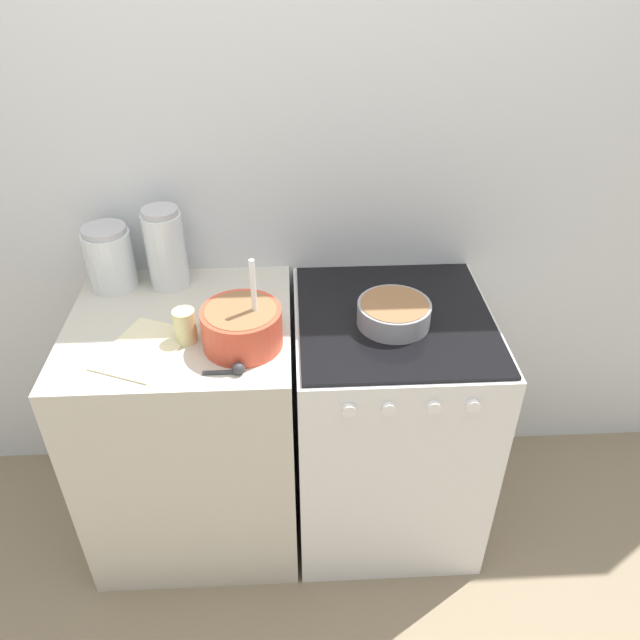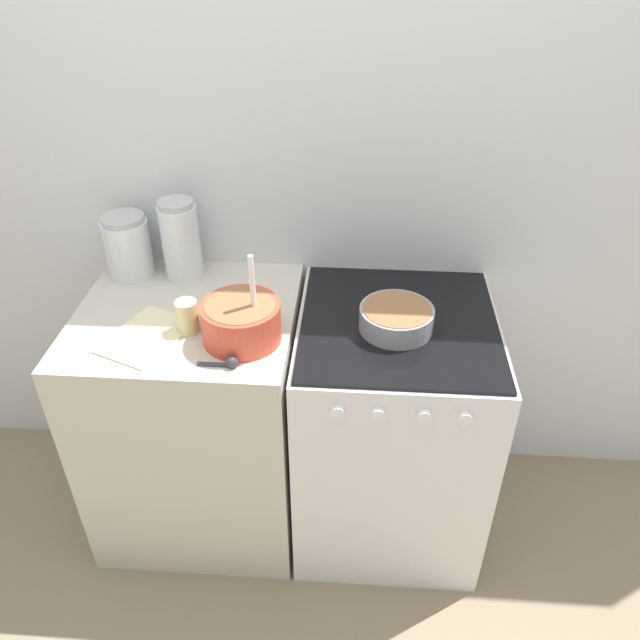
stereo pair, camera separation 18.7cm
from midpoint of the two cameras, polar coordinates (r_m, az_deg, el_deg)
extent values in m
plane|color=gray|center=(2.40, -4.42, -22.94)|extent=(12.00, 12.00, 0.00)
cube|color=silver|center=(2.14, -5.64, 11.92)|extent=(4.40, 0.05, 2.40)
cube|color=beige|center=(2.30, -13.73, -9.60)|extent=(0.70, 0.66, 0.91)
cube|color=silver|center=(2.27, 3.72, -9.34)|extent=(0.64, 0.66, 0.90)
cube|color=black|center=(1.98, 4.21, 0.15)|extent=(0.61, 0.64, 0.01)
cylinder|color=white|center=(1.75, -0.40, -8.38)|extent=(0.04, 0.02, 0.04)
cylinder|color=white|center=(1.76, 3.27, -8.24)|extent=(0.04, 0.02, 0.04)
cylinder|color=white|center=(1.77, 7.41, -8.04)|extent=(0.04, 0.02, 0.04)
cylinder|color=white|center=(1.79, 10.95, -7.84)|extent=(0.04, 0.02, 0.04)
cylinder|color=#D84C33|center=(1.84, -10.04, -0.79)|extent=(0.24, 0.24, 0.12)
cylinder|color=#8C603D|center=(1.83, -10.13, -0.05)|extent=(0.21, 0.21, 0.07)
cylinder|color=white|center=(1.79, -9.02, 1.65)|extent=(0.02, 0.02, 0.27)
cylinder|color=gray|center=(1.92, 4.02, 0.49)|extent=(0.23, 0.23, 0.07)
cylinder|color=#8C603D|center=(1.92, 4.03, 0.67)|extent=(0.21, 0.21, 0.06)
cylinder|color=silver|center=(2.22, -20.96, 5.10)|extent=(0.16, 0.16, 0.20)
cylinder|color=red|center=(2.24, -20.75, 4.22)|extent=(0.14, 0.14, 0.12)
cylinder|color=#B2B2B7|center=(2.17, -21.55, 7.58)|extent=(0.14, 0.14, 0.02)
cylinder|color=silver|center=(2.16, -16.36, 6.06)|extent=(0.13, 0.13, 0.26)
cylinder|color=tan|center=(2.18, -16.14, 4.87)|extent=(0.11, 0.11, 0.15)
cylinder|color=#B2B2B7|center=(2.10, -16.98, 9.38)|extent=(0.12, 0.12, 0.02)
cylinder|color=beige|center=(1.90, -15.01, -0.63)|extent=(0.07, 0.07, 0.11)
cube|color=beige|center=(1.93, -18.57, -2.63)|extent=(0.28, 0.32, 0.01)
cylinder|color=#333338|center=(1.78, -12.25, -4.81)|extent=(0.09, 0.01, 0.01)
sphere|color=#333338|center=(1.76, -10.51, -4.48)|extent=(0.04, 0.04, 0.04)
camera|label=1|loc=(0.09, -92.86, -1.99)|focal=35.00mm
camera|label=2|loc=(0.09, 87.14, 1.99)|focal=35.00mm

